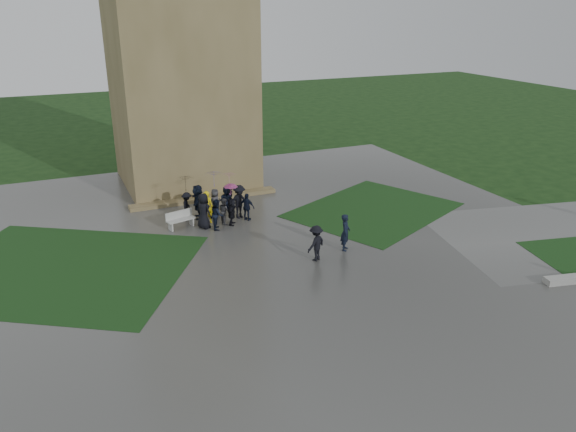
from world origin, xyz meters
name	(u,v)px	position (x,y,z in m)	size (l,w,h in m)	color
ground	(270,272)	(0.00, 0.00, 0.00)	(120.00, 120.00, 0.00)	black
plaza	(254,255)	(0.00, 2.00, 0.01)	(34.00, 34.00, 0.02)	#3B3B38
lawn_inset_left	(62,269)	(-8.50, 4.00, 0.03)	(11.00, 9.00, 0.01)	black
lawn_inset_right	(373,210)	(8.50, 5.00, 0.03)	(9.00, 7.00, 0.01)	black
tower	(178,42)	(0.00, 15.00, 9.00)	(8.00, 8.00, 18.00)	brown
tower_plinth	(205,199)	(0.00, 10.60, 0.13)	(9.00, 0.80, 0.22)	brown
bench	(180,219)	(-2.38, 6.82, 0.48)	(1.63, 0.86, 0.90)	#AFB0AB
visitor_cluster	(215,201)	(-0.30, 7.17, 1.12)	(3.94, 3.39, 2.61)	black
pedestrian_mid	(345,232)	(4.24, 0.76, 0.93)	(0.67, 0.44, 1.82)	black
pedestrian_near	(316,243)	(2.43, 0.28, 0.87)	(1.10, 0.57, 1.71)	black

